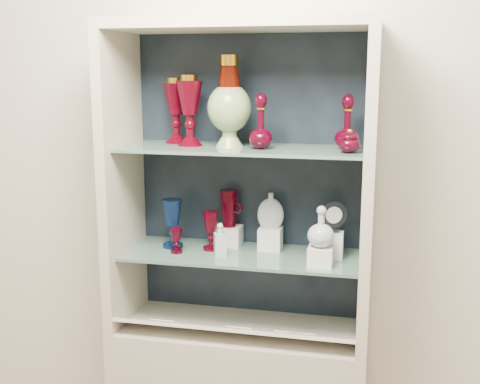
% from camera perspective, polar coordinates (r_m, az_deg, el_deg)
% --- Properties ---
extents(wall_back, '(3.50, 0.02, 2.80)m').
position_cam_1_polar(wall_back, '(2.49, 1.09, 3.24)').
color(wall_back, beige).
rests_on(wall_back, ground).
extents(cabinet_back_panel, '(0.98, 0.02, 1.15)m').
position_cam_1_polar(cabinet_back_panel, '(2.48, 0.95, 1.42)').
color(cabinet_back_panel, black).
rests_on(cabinet_back_panel, cabinet_base).
extents(cabinet_side_left, '(0.04, 0.40, 1.15)m').
position_cam_1_polar(cabinet_side_left, '(2.44, -11.07, 1.06)').
color(cabinet_side_left, '#B7AE9C').
rests_on(cabinet_side_left, cabinet_base).
extents(cabinet_side_right, '(0.04, 0.40, 1.15)m').
position_cam_1_polar(cabinet_side_right, '(2.24, 12.07, 0.10)').
color(cabinet_side_right, '#B7AE9C').
rests_on(cabinet_side_right, cabinet_base).
extents(cabinet_top_cap, '(1.00, 0.40, 0.04)m').
position_cam_1_polar(cabinet_top_cap, '(2.26, 0.00, 15.60)').
color(cabinet_top_cap, '#B7AE9C').
rests_on(cabinet_top_cap, cabinet_side_left).
extents(shelf_lower, '(0.92, 0.34, 0.01)m').
position_cam_1_polar(shelf_lower, '(2.38, 0.10, -5.95)').
color(shelf_lower, slate).
rests_on(shelf_lower, cabinet_side_left).
extents(shelf_upper, '(0.92, 0.34, 0.01)m').
position_cam_1_polar(shelf_upper, '(2.29, 0.11, 4.12)').
color(shelf_upper, slate).
rests_on(shelf_upper, cabinet_side_left).
extents(label_ledge, '(0.92, 0.17, 0.09)m').
position_cam_1_polar(label_ledge, '(2.36, -0.59, -13.01)').
color(label_ledge, '#B7AE9C').
rests_on(label_ledge, cabinet_base).
extents(label_card_0, '(0.10, 0.06, 0.03)m').
position_cam_1_polar(label_card_0, '(2.35, 0.08, -12.74)').
color(label_card_0, white).
rests_on(label_card_0, label_ledge).
extents(label_card_1, '(0.10, 0.06, 0.03)m').
position_cam_1_polar(label_card_1, '(2.43, -7.17, -12.00)').
color(label_card_1, white).
rests_on(label_card_1, label_ledge).
extents(label_card_2, '(0.10, 0.06, 0.03)m').
position_cam_1_polar(label_card_2, '(2.31, 5.95, -13.19)').
color(label_card_2, white).
rests_on(label_card_2, label_ledge).
extents(label_card_3, '(0.10, 0.06, 0.03)m').
position_cam_1_polar(label_card_3, '(2.32, 4.66, -13.10)').
color(label_card_3, white).
rests_on(label_card_3, label_ledge).
extents(pedestal_lamp_left, '(0.13, 0.13, 0.27)m').
position_cam_1_polar(pedestal_lamp_left, '(2.34, -4.79, 7.70)').
color(pedestal_lamp_left, '#47000D').
rests_on(pedestal_lamp_left, shelf_upper).
extents(pedestal_lamp_right, '(0.13, 0.13, 0.26)m').
position_cam_1_polar(pedestal_lamp_right, '(2.43, -6.10, 7.67)').
color(pedestal_lamp_right, '#47000D').
rests_on(pedestal_lamp_right, shelf_upper).
extents(enamel_urn, '(0.19, 0.19, 0.34)m').
position_cam_1_polar(enamel_urn, '(2.29, -1.03, 8.58)').
color(enamel_urn, '#09471F').
rests_on(enamel_urn, shelf_upper).
extents(ruby_decanter_a, '(0.10, 0.10, 0.23)m').
position_cam_1_polar(ruby_decanter_a, '(2.23, 2.00, 7.04)').
color(ruby_decanter_a, '#3C0010').
rests_on(ruby_decanter_a, shelf_upper).
extents(ruby_decanter_b, '(0.12, 0.12, 0.22)m').
position_cam_1_polar(ruby_decanter_b, '(2.25, 10.16, 6.71)').
color(ruby_decanter_b, '#3C0010').
rests_on(ruby_decanter_b, shelf_upper).
extents(lidded_bowl, '(0.09, 0.09, 0.09)m').
position_cam_1_polar(lidded_bowl, '(2.16, 10.31, 4.83)').
color(lidded_bowl, '#3C0010').
rests_on(lidded_bowl, shelf_upper).
extents(cobalt_goblet, '(0.10, 0.10, 0.20)m').
position_cam_1_polar(cobalt_goblet, '(2.45, -6.43, -2.97)').
color(cobalt_goblet, '#091B42').
rests_on(cobalt_goblet, shelf_lower).
extents(ruby_goblet_tall, '(0.08, 0.08, 0.16)m').
position_cam_1_polar(ruby_goblet_tall, '(2.41, -2.79, -3.68)').
color(ruby_goblet_tall, '#47000D').
rests_on(ruby_goblet_tall, shelf_lower).
extents(ruby_goblet_small, '(0.05, 0.05, 0.10)m').
position_cam_1_polar(ruby_goblet_small, '(2.39, -6.06, -4.58)').
color(ruby_goblet_small, '#3C0010').
rests_on(ruby_goblet_small, shelf_lower).
extents(riser_ruby_pitcher, '(0.10, 0.10, 0.08)m').
position_cam_1_polar(riser_ruby_pitcher, '(2.48, -1.05, -4.16)').
color(riser_ruby_pitcher, silver).
rests_on(riser_ruby_pitcher, shelf_lower).
extents(ruby_pitcher, '(0.13, 0.11, 0.15)m').
position_cam_1_polar(ruby_pitcher, '(2.45, -1.06, -1.55)').
color(ruby_pitcher, '#47000D').
rests_on(ruby_pitcher, riser_ruby_pitcher).
extents(clear_square_bottle, '(0.06, 0.06, 0.13)m').
position_cam_1_polar(clear_square_bottle, '(2.33, -1.90, -4.52)').
color(clear_square_bottle, '#A8B2C2').
rests_on(clear_square_bottle, shelf_lower).
extents(riser_flat_flask, '(0.09, 0.09, 0.09)m').
position_cam_1_polar(riser_flat_flask, '(2.42, 2.89, -4.43)').
color(riser_flat_flask, silver).
rests_on(riser_flat_flask, shelf_lower).
extents(flat_flask, '(0.11, 0.06, 0.15)m').
position_cam_1_polar(flat_flask, '(2.39, 2.92, -1.70)').
color(flat_flask, '#A3A8B6').
rests_on(flat_flask, riser_flat_flask).
extents(riser_clear_round_decanter, '(0.09, 0.09, 0.07)m').
position_cam_1_polar(riser_clear_round_decanter, '(2.24, 7.62, -6.06)').
color(riser_clear_round_decanter, silver).
rests_on(riser_clear_round_decanter, shelf_lower).
extents(clear_round_decanter, '(0.13, 0.13, 0.15)m').
position_cam_1_polar(clear_round_decanter, '(2.21, 7.69, -3.37)').
color(clear_round_decanter, '#A8B2C2').
rests_on(clear_round_decanter, riser_clear_round_decanter).
extents(riser_cameo_medallion, '(0.08, 0.08, 0.10)m').
position_cam_1_polar(riser_cameo_medallion, '(2.34, 8.76, -4.97)').
color(riser_cameo_medallion, silver).
rests_on(riser_cameo_medallion, shelf_lower).
extents(cameo_medallion, '(0.11, 0.08, 0.13)m').
position_cam_1_polar(cameo_medallion, '(2.31, 8.84, -2.29)').
color(cameo_medallion, black).
rests_on(cameo_medallion, riser_cameo_medallion).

